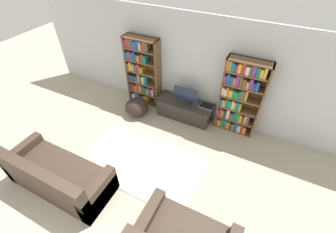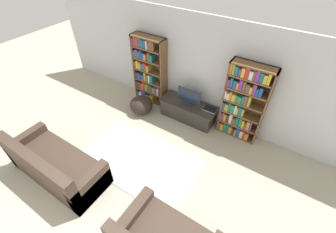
{
  "view_description": "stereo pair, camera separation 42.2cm",
  "coord_description": "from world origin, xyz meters",
  "px_view_note": "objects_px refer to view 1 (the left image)",
  "views": [
    {
      "loc": [
        1.69,
        -0.39,
        4.03
      ],
      "look_at": [
        0.02,
        2.98,
        0.7
      ],
      "focal_mm": 24.0,
      "sensor_mm": 36.0,
      "label": 1
    },
    {
      "loc": [
        2.05,
        -0.18,
        4.03
      ],
      "look_at": [
        0.02,
        2.98,
        0.7
      ],
      "focal_mm": 24.0,
      "sensor_mm": 36.0,
      "label": 2
    }
  ],
  "objects_px": {
    "laptop": "(207,106)",
    "couch_left_sectional": "(58,177)",
    "television": "(185,95)",
    "beanbag_ottoman": "(137,107)",
    "bookshelf_left": "(142,72)",
    "bookshelf_right": "(239,97)",
    "tv_stand": "(185,109)"
  },
  "relations": [
    {
      "from": "laptop",
      "to": "couch_left_sectional",
      "type": "xyz_separation_m",
      "value": [
        -1.91,
        -3.1,
        -0.18
      ]
    },
    {
      "from": "couch_left_sectional",
      "to": "television",
      "type": "bearing_deg",
      "value": 65.77
    },
    {
      "from": "television",
      "to": "beanbag_ottoman",
      "type": "distance_m",
      "value": 1.37
    },
    {
      "from": "bookshelf_left",
      "to": "laptop",
      "type": "relative_size",
      "value": 5.54
    },
    {
      "from": "beanbag_ottoman",
      "to": "bookshelf_right",
      "type": "bearing_deg",
      "value": 13.85
    },
    {
      "from": "tv_stand",
      "to": "laptop",
      "type": "relative_size",
      "value": 4.33
    },
    {
      "from": "tv_stand",
      "to": "laptop",
      "type": "height_order",
      "value": "laptop"
    },
    {
      "from": "bookshelf_right",
      "to": "laptop",
      "type": "distance_m",
      "value": 0.84
    },
    {
      "from": "bookshelf_right",
      "to": "beanbag_ottoman",
      "type": "relative_size",
      "value": 3.08
    },
    {
      "from": "bookshelf_left",
      "to": "bookshelf_right",
      "type": "xyz_separation_m",
      "value": [
        2.61,
        -0.0,
        0.0
      ]
    },
    {
      "from": "tv_stand",
      "to": "beanbag_ottoman",
      "type": "bearing_deg",
      "value": -159.36
    },
    {
      "from": "bookshelf_right",
      "to": "bookshelf_left",
      "type": "bearing_deg",
      "value": 179.94
    },
    {
      "from": "laptop",
      "to": "tv_stand",
      "type": "bearing_deg",
      "value": -171.8
    },
    {
      "from": "bookshelf_left",
      "to": "tv_stand",
      "type": "xyz_separation_m",
      "value": [
        1.35,
        -0.16,
        -0.71
      ]
    },
    {
      "from": "television",
      "to": "couch_left_sectional",
      "type": "distance_m",
      "value": 3.32
    },
    {
      "from": "bookshelf_right",
      "to": "couch_left_sectional",
      "type": "distance_m",
      "value": 4.16
    },
    {
      "from": "television",
      "to": "bookshelf_right",
      "type": "bearing_deg",
      "value": 7.27
    },
    {
      "from": "bookshelf_left",
      "to": "couch_left_sectional",
      "type": "relative_size",
      "value": 0.91
    },
    {
      "from": "television",
      "to": "beanbag_ottoman",
      "type": "relative_size",
      "value": 1.02
    },
    {
      "from": "bookshelf_right",
      "to": "couch_left_sectional",
      "type": "bearing_deg",
      "value": -129.49
    },
    {
      "from": "laptop",
      "to": "beanbag_ottoman",
      "type": "height_order",
      "value": "laptop"
    },
    {
      "from": "tv_stand",
      "to": "television",
      "type": "xyz_separation_m",
      "value": [
        -0.0,
        -0.01,
        0.46
      ]
    },
    {
      "from": "bookshelf_left",
      "to": "tv_stand",
      "type": "relative_size",
      "value": 1.28
    },
    {
      "from": "bookshelf_right",
      "to": "laptop",
      "type": "relative_size",
      "value": 5.54
    },
    {
      "from": "laptop",
      "to": "couch_left_sectional",
      "type": "relative_size",
      "value": 0.16
    },
    {
      "from": "bookshelf_left",
      "to": "tv_stand",
      "type": "bearing_deg",
      "value": -6.58
    },
    {
      "from": "bookshelf_right",
      "to": "television",
      "type": "relative_size",
      "value": 3.04
    },
    {
      "from": "laptop",
      "to": "couch_left_sectional",
      "type": "bearing_deg",
      "value": -121.68
    },
    {
      "from": "bookshelf_left",
      "to": "beanbag_ottoman",
      "type": "xyz_separation_m",
      "value": [
        0.15,
        -0.61,
        -0.72
      ]
    },
    {
      "from": "bookshelf_left",
      "to": "tv_stand",
      "type": "distance_m",
      "value": 1.53
    },
    {
      "from": "tv_stand",
      "to": "beanbag_ottoman",
      "type": "relative_size",
      "value": 2.41
    },
    {
      "from": "couch_left_sectional",
      "to": "bookshelf_right",
      "type": "bearing_deg",
      "value": 50.51
    }
  ]
}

